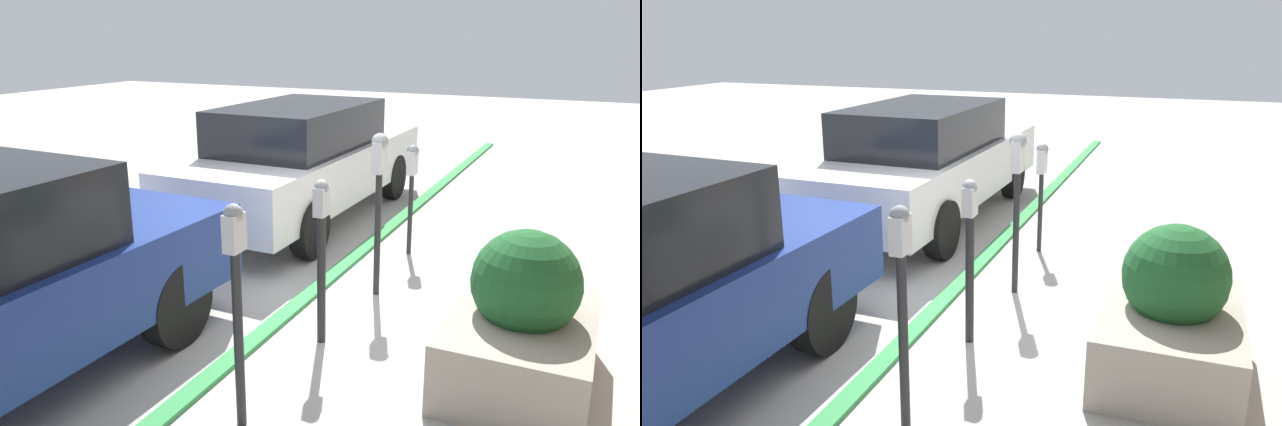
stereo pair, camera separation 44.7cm
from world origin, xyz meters
TOP-DOWN VIEW (x-y plane):
  - ground_plane at (0.00, 0.00)m, footprint 40.00×40.00m
  - curb_strip at (0.00, 0.08)m, footprint 19.00×0.16m
  - parking_meter_nearest at (-1.84, -0.44)m, footprint 0.15×0.12m
  - parking_meter_second at (-0.56, -0.42)m, footprint 0.14×0.12m
  - parking_meter_middle at (0.56, -0.49)m, footprint 0.19×0.16m
  - parking_meter_fourth at (1.81, -0.43)m, footprint 0.16×0.14m
  - planter_box at (-0.49, -2.01)m, footprint 1.50×1.02m
  - parked_car_middle at (2.61, 1.34)m, footprint 4.71×1.77m

SIDE VIEW (x-z plane):
  - ground_plane at x=0.00m, z-range 0.00..0.00m
  - curb_strip at x=0.00m, z-range 0.00..0.04m
  - planter_box at x=-0.49m, z-range -0.13..1.05m
  - parked_car_middle at x=2.61m, z-range 0.04..1.62m
  - parking_meter_second at x=-0.56m, z-range 0.18..1.58m
  - parking_meter_fourth at x=1.81m, z-range 0.30..1.60m
  - parking_meter_nearest at x=-1.84m, z-range 0.24..1.77m
  - parking_meter_middle at x=0.56m, z-range 0.36..1.98m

